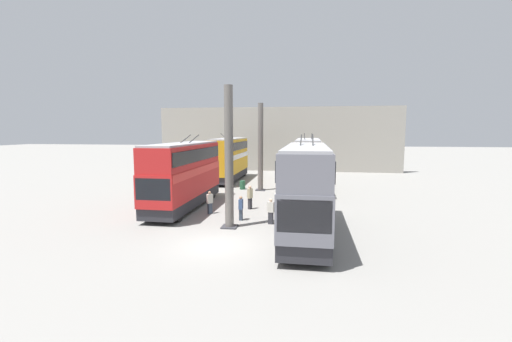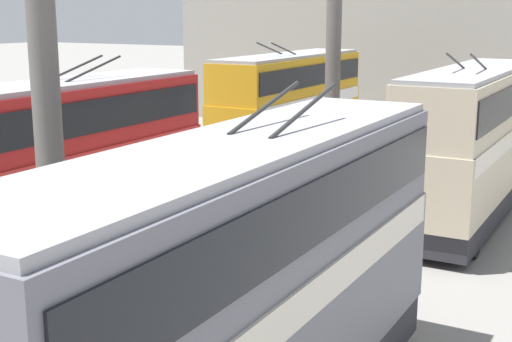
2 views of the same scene
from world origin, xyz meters
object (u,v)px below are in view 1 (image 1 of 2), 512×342
person_by_left_row (271,211)px  oil_drum (243,185)px  bus_right_mid (185,171)px  person_aisle_midway (250,196)px  bus_left_near (306,185)px  bus_left_far (308,161)px  person_by_right_row (210,202)px  bus_right_far (229,157)px  person_aisle_foreground (241,208)px

person_by_left_row → oil_drum: person_by_left_row is taller
bus_right_mid → person_by_left_row: 8.25m
person_aisle_midway → bus_left_near: bearing=150.6°
bus_left_far → person_by_left_row: size_ratio=6.54×
bus_right_mid → person_aisle_midway: (0.34, -5.07, -1.91)m
bus_left_near → person_by_right_row: bearing=59.6°
person_by_right_row → bus_right_mid: bearing=-172.0°
bus_left_far → bus_right_far: size_ratio=1.01×
bus_left_far → bus_right_far: 10.72m
bus_right_mid → person_by_left_row: (-3.63, -7.13, -2.01)m
bus_right_mid → person_by_right_row: bearing=-122.6°
bus_left_far → person_by_right_row: bus_left_far is taller
person_by_left_row → oil_drum: (12.66, 4.36, -0.44)m
bus_left_far → person_aisle_foreground: (-12.64, 4.32, -2.06)m
bus_right_far → person_aisle_foreground: bearing=-164.3°
bus_left_near → bus_right_mid: (5.63, 9.36, -0.05)m
person_aisle_midway → person_by_right_row: bearing=61.0°
bus_right_far → oil_drum: bearing=-154.7°
bus_left_near → bus_left_far: bus_left_near is taller
person_by_right_row → oil_drum: (10.59, -0.32, -0.43)m
person_by_right_row → bus_left_near: bearing=10.1°
person_by_left_row → bus_left_near: bearing=-119.2°
person_by_right_row → person_aisle_foreground: size_ratio=1.01×
bus_right_far → person_by_left_row: bus_right_far is taller
person_by_right_row → person_by_left_row: bearing=16.7°
person_aisle_foreground → person_aisle_midway: person_aisle_midway is taller
bus_left_far → person_by_right_row: 13.33m
bus_right_mid → bus_left_far: bearing=-44.1°
person_aisle_foreground → bus_right_mid: bearing=150.6°
bus_left_far → person_by_right_row: size_ratio=6.60×
bus_left_near → person_by_right_row: size_ratio=6.46×
person_by_left_row → person_aisle_foreground: size_ratio=1.02×
bus_left_far → person_aisle_foreground: size_ratio=6.69×
person_aisle_midway → bus_left_far: bearing=-89.8°
bus_left_near → oil_drum: 16.26m
oil_drum → person_aisle_midway: bearing=-165.1°
bus_right_mid → person_aisle_foreground: size_ratio=6.73×
bus_left_far → oil_drum: size_ratio=12.46×
person_by_left_row → person_by_right_row: bearing=78.8°
oil_drum → person_by_right_row: bearing=178.3°
person_aisle_foreground → oil_drum: 12.24m
bus_left_far → bus_right_far: (5.22, 9.36, -0.01)m
person_by_right_row → person_aisle_midway: (1.91, -2.62, 0.10)m
bus_right_mid → bus_right_far: 14.87m
person_aisle_foreground → oil_drum: bearing=102.0°
bus_left_far → person_aisle_midway: bus_left_far is taller
bus_left_near → oil_drum: size_ratio=12.19×
person_by_left_row → person_aisle_foreground: 2.19m
bus_left_far → person_by_left_row: bus_left_far is taller
person_by_left_row → bus_left_far: bearing=3.1°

